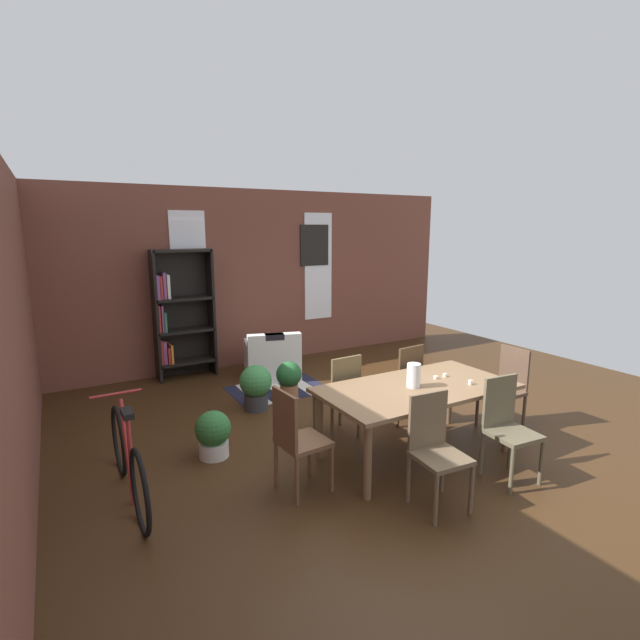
% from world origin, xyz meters
% --- Properties ---
extents(ground_plane, '(9.69, 9.69, 0.00)m').
position_xyz_m(ground_plane, '(0.00, 0.00, 0.00)').
color(ground_plane, '#3C2512').
extents(back_wall_brick, '(7.61, 0.12, 2.92)m').
position_xyz_m(back_wall_brick, '(0.00, 3.79, 1.46)').
color(back_wall_brick, brown).
rests_on(back_wall_brick, ground).
extents(left_wall_brick, '(0.12, 8.45, 2.92)m').
position_xyz_m(left_wall_brick, '(-3.37, 0.00, 1.46)').
color(left_wall_brick, brown).
rests_on(left_wall_brick, ground).
extents(window_pane_0, '(0.55, 0.02, 1.90)m').
position_xyz_m(window_pane_0, '(-1.16, 3.72, 1.61)').
color(window_pane_0, white).
extents(window_pane_1, '(0.55, 0.02, 1.90)m').
position_xyz_m(window_pane_1, '(1.16, 3.72, 1.61)').
color(window_pane_1, white).
extents(dining_table, '(1.97, 1.03, 0.74)m').
position_xyz_m(dining_table, '(0.05, -0.25, 0.67)').
color(dining_table, brown).
rests_on(dining_table, ground).
extents(vase_on_table, '(0.14, 0.14, 0.24)m').
position_xyz_m(vase_on_table, '(0.00, -0.25, 0.86)').
color(vase_on_table, silver).
rests_on(vase_on_table, dining_table).
extents(tealight_candle_0, '(0.04, 0.04, 0.03)m').
position_xyz_m(tealight_candle_0, '(0.37, -0.17, 0.76)').
color(tealight_candle_0, silver).
rests_on(tealight_candle_0, dining_table).
extents(tealight_candle_1, '(0.04, 0.04, 0.04)m').
position_xyz_m(tealight_candle_1, '(0.55, -0.48, 0.76)').
color(tealight_candle_1, silver).
rests_on(tealight_candle_1, dining_table).
extents(tealight_candle_2, '(0.04, 0.04, 0.03)m').
position_xyz_m(tealight_candle_2, '(0.51, -0.16, 0.76)').
color(tealight_candle_2, silver).
rests_on(tealight_candle_2, dining_table).
extents(dining_chair_head_right, '(0.41, 0.41, 0.95)m').
position_xyz_m(dining_chair_head_right, '(1.41, -0.25, 0.51)').
color(dining_chair_head_right, brown).
rests_on(dining_chair_head_right, ground).
extents(dining_chair_far_left, '(0.42, 0.42, 0.95)m').
position_xyz_m(dining_chair_far_left, '(-0.39, 0.49, 0.51)').
color(dining_chair_far_left, brown).
rests_on(dining_chair_far_left, ground).
extents(dining_chair_near_left, '(0.43, 0.43, 0.95)m').
position_xyz_m(dining_chair_near_left, '(-0.39, -0.99, 0.51)').
color(dining_chair_near_left, brown).
rests_on(dining_chair_near_left, ground).
extents(dining_chair_head_left, '(0.43, 0.43, 0.95)m').
position_xyz_m(dining_chair_head_left, '(-1.31, -0.25, 0.51)').
color(dining_chair_head_left, brown).
rests_on(dining_chair_head_left, ground).
extents(dining_chair_far_right, '(0.44, 0.44, 0.95)m').
position_xyz_m(dining_chair_far_right, '(0.50, 0.49, 0.51)').
color(dining_chair_far_right, '#44301E').
rests_on(dining_chair_far_right, ground).
extents(dining_chair_near_right, '(0.43, 0.43, 0.95)m').
position_xyz_m(dining_chair_near_right, '(0.50, -0.99, 0.51)').
color(dining_chair_near_right, brown).
rests_on(dining_chair_near_right, ground).
extents(bookshelf_tall, '(0.89, 0.33, 1.98)m').
position_xyz_m(bookshelf_tall, '(-1.40, 3.53, 1.00)').
color(bookshelf_tall, black).
rests_on(bookshelf_tall, ground).
extents(armchair_white, '(0.99, 0.99, 0.75)m').
position_xyz_m(armchair_white, '(-0.17, 2.83, 0.28)').
color(armchair_white, silver).
rests_on(armchair_white, ground).
extents(bicycle_second, '(0.44, 1.69, 0.89)m').
position_xyz_m(bicycle_second, '(-2.60, 0.38, 0.34)').
color(bicycle_second, black).
rests_on(bicycle_second, ground).
extents(potted_plant_by_shelf, '(0.36, 0.36, 0.49)m').
position_xyz_m(potted_plant_by_shelf, '(-1.75, 0.74, 0.25)').
color(potted_plant_by_shelf, silver).
rests_on(potted_plant_by_shelf, ground).
extents(potted_plant_corner, '(0.35, 0.35, 0.53)m').
position_xyz_m(potted_plant_corner, '(-0.37, 1.83, 0.29)').
color(potted_plant_corner, '#9E6042').
rests_on(potted_plant_corner, ground).
extents(potted_plant_window, '(0.41, 0.41, 0.58)m').
position_xyz_m(potted_plant_window, '(-0.90, 1.71, 0.32)').
color(potted_plant_window, '#333338').
rests_on(potted_plant_window, ground).
extents(striped_rug, '(1.36, 0.96, 0.01)m').
position_xyz_m(striped_rug, '(-0.34, 2.25, 0.00)').
color(striped_rug, '#1E1E33').
rests_on(striped_rug, ground).
extents(framed_picture, '(0.56, 0.03, 0.72)m').
position_xyz_m(framed_picture, '(1.08, 3.71, 1.99)').
color(framed_picture, black).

